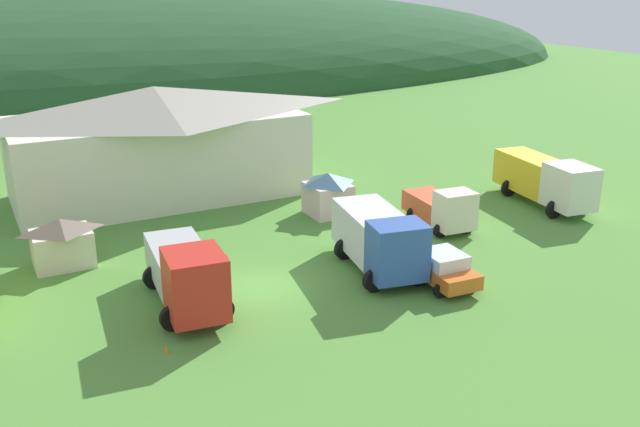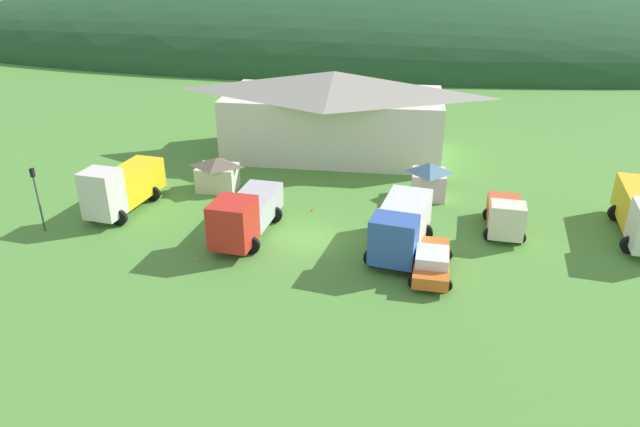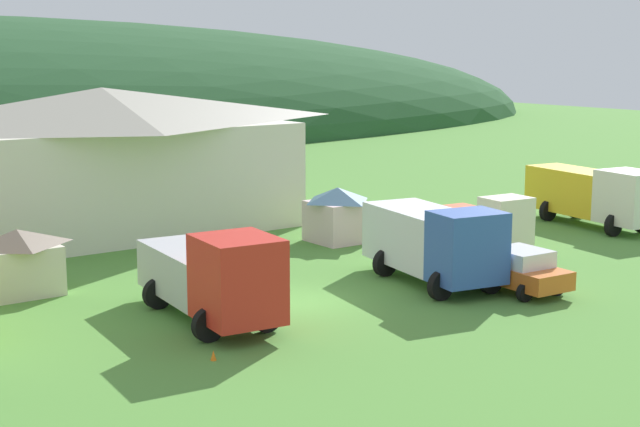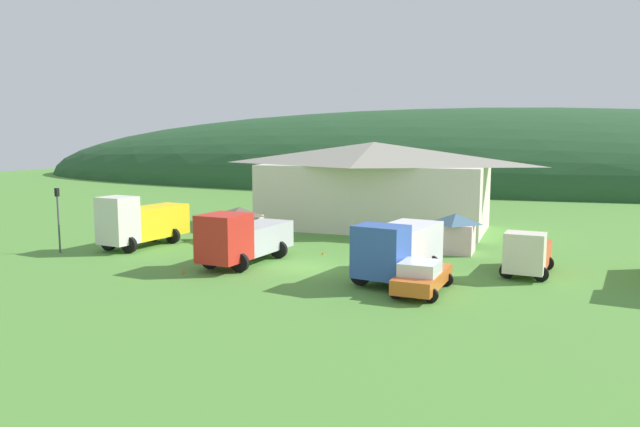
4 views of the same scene
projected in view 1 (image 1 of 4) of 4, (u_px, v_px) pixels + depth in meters
The scene contains 12 objects.
ground_plane at pixel (270, 287), 33.27m from camera, with size 200.00×200.00×0.00m, color #518C38.
forested_hill_backdrop at pixel (49, 82), 95.42m from camera, with size 173.22×60.00×25.01m, color #234C28.
depot_building at pixel (157, 140), 45.71m from camera, with size 19.68×9.52×7.24m.
play_shed_cream at pixel (62, 242), 35.23m from camera, with size 3.09×2.39×2.52m.
play_shed_pink at pixel (328, 193), 42.79m from camera, with size 2.60×2.71×2.62m.
crane_truck_red at pixel (187, 273), 30.67m from camera, with size 3.59×7.66×3.28m.
box_truck_blue at pixel (379, 238), 34.52m from camera, with size 4.05×7.13×3.22m.
light_truck_cream at pixel (442, 208), 40.53m from camera, with size 2.85×5.25×2.56m.
heavy_rig_striped at pixel (546, 179), 44.35m from camera, with size 3.69×8.13×3.17m.
service_pickup_orange at pixel (437, 265), 33.58m from camera, with size 2.56×5.12×1.66m.
traffic_cone_near_pickup at pixel (166, 353), 27.49m from camera, with size 0.36×0.36×0.62m, color orange.
traffic_cone_mid_row at pixel (227, 258), 36.59m from camera, with size 0.36×0.36×0.46m, color orange.
Camera 1 is at (-11.98, -27.96, 14.10)m, focal length 39.48 mm.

